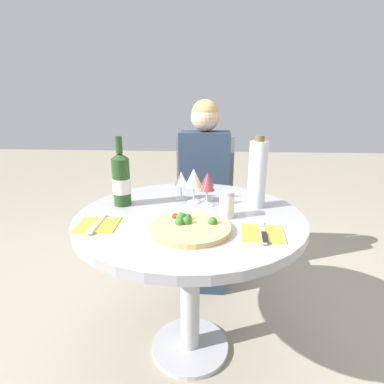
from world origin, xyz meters
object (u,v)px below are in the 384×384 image
(chair_behind_diner, at_px, (204,206))
(tall_carafe, at_px, (257,174))
(pizza_large, at_px, (190,227))
(wine_bottle, at_px, (121,180))
(seated_diner, at_px, (204,202))
(dining_table, at_px, (190,238))

(chair_behind_diner, height_order, tall_carafe, tall_carafe)
(pizza_large, xyz_separation_m, wine_bottle, (-0.33, 0.26, 0.11))
(seated_diner, bearing_deg, wine_bottle, 58.62)
(pizza_large, bearing_deg, seated_diner, 88.07)
(pizza_large, bearing_deg, wine_bottle, 141.46)
(wine_bottle, bearing_deg, chair_behind_diner, 63.97)
(dining_table, bearing_deg, pizza_large, -85.62)
(chair_behind_diner, xyz_separation_m, seated_diner, (-0.00, -0.15, 0.08))
(seated_diner, xyz_separation_m, tall_carafe, (0.25, -0.58, 0.33))
(seated_diner, xyz_separation_m, pizza_large, (-0.03, -0.85, 0.19))
(dining_table, height_order, seated_diner, seated_diner)
(seated_diner, distance_m, tall_carafe, 0.71)
(wine_bottle, height_order, tall_carafe, tall_carafe)
(pizza_large, height_order, tall_carafe, tall_carafe)
(pizza_large, relative_size, tall_carafe, 0.94)
(seated_diner, distance_m, wine_bottle, 0.75)
(dining_table, distance_m, seated_diner, 0.68)
(dining_table, xyz_separation_m, pizza_large, (0.01, -0.18, 0.13))
(seated_diner, bearing_deg, dining_table, 86.42)
(seated_diner, distance_m, pizza_large, 0.88)
(dining_table, xyz_separation_m, chair_behind_diner, (0.04, 0.82, -0.14))
(dining_table, xyz_separation_m, seated_diner, (0.04, 0.68, -0.06))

